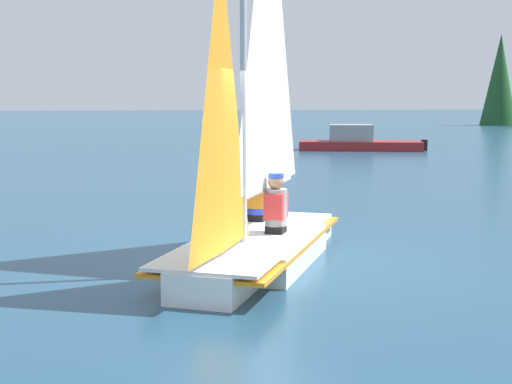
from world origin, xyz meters
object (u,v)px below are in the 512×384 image
at_px(sailor_crew, 258,203).
at_px(motorboat_distant, 357,141).
at_px(sailboat_main, 257,197).
at_px(sailor_helm, 276,213).

height_order(sailor_crew, motorboat_distant, sailor_crew).
bearing_deg(sailboat_main, sailor_helm, 153.21).
distance_m(sailor_helm, motorboat_distant, 21.13).
relative_size(sailboat_main, motorboat_distant, 1.03).
distance_m(sailboat_main, sailor_crew, 1.29).
relative_size(sailboat_main, sailor_crew, 4.82).
distance_m(sailor_crew, motorboat_distant, 20.22).
relative_size(sailor_helm, sailor_crew, 1.00).
xyz_separation_m(sailor_helm, sailor_crew, (1.01, 0.07, -0.01)).
bearing_deg(motorboat_distant, sailor_helm, 84.14).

